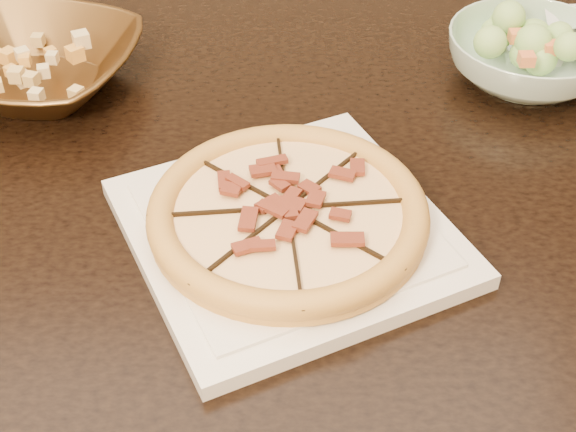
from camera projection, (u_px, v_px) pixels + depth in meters
name	position (u px, v px, depth m)	size (l,w,h in m)	color
floor	(216.00, 418.00, 1.54)	(4.00, 4.00, 0.02)	#443117
dining_table	(221.00, 219.00, 0.97)	(1.47, 0.97, 0.75)	black
plate	(288.00, 231.00, 0.79)	(0.39, 0.39, 0.02)	silver
pizza	(288.00, 213.00, 0.78)	(0.28, 0.28, 0.03)	gold
bronze_bowl	(35.00, 66.00, 0.99)	(0.25, 0.25, 0.06)	brown
mixed_dish	(27.00, 34.00, 0.96)	(0.12, 0.11, 0.03)	#D4B679
salad_bowl	(529.00, 58.00, 1.00)	(0.21, 0.21, 0.06)	#ADCCBA
salad	(535.00, 21.00, 0.97)	(0.09, 0.10, 0.04)	#8EBB69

